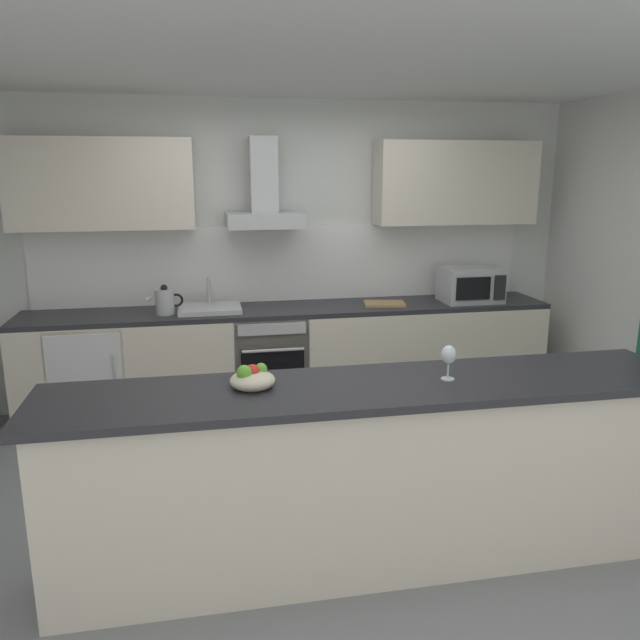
{
  "coord_description": "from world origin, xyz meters",
  "views": [
    {
      "loc": [
        -0.73,
        -3.51,
        1.99
      ],
      "look_at": [
        0.02,
        0.38,
        1.05
      ],
      "focal_mm": 34.76,
      "sensor_mm": 36.0,
      "label": 1
    }
  ],
  "objects_px": {
    "wine_glass": "(449,356)",
    "range_hood": "(264,199)",
    "kettle": "(165,301)",
    "oven": "(269,360)",
    "refrigerator": "(92,374)",
    "microwave": "(471,285)",
    "chopping_board": "(384,304)",
    "fruit_bowl": "(252,379)",
    "sink": "(210,308)"
  },
  "relations": [
    {
      "from": "range_hood",
      "to": "chopping_board",
      "type": "xyz_separation_m",
      "value": [
        0.99,
        -0.15,
        -0.88
      ]
    },
    {
      "from": "refrigerator",
      "to": "kettle",
      "type": "xyz_separation_m",
      "value": [
        0.6,
        -0.03,
        0.58
      ]
    },
    {
      "from": "refrigerator",
      "to": "sink",
      "type": "xyz_separation_m",
      "value": [
        0.95,
        0.01,
        0.5
      ]
    },
    {
      "from": "sink",
      "to": "wine_glass",
      "type": "height_order",
      "value": "sink"
    },
    {
      "from": "wine_glass",
      "to": "chopping_board",
      "type": "height_order",
      "value": "wine_glass"
    },
    {
      "from": "microwave",
      "to": "oven",
      "type": "bearing_deg",
      "value": 179.1
    },
    {
      "from": "wine_glass",
      "to": "sink",
      "type": "bearing_deg",
      "value": 117.19
    },
    {
      "from": "wine_glass",
      "to": "range_hood",
      "type": "bearing_deg",
      "value": 105.9
    },
    {
      "from": "wine_glass",
      "to": "fruit_bowl",
      "type": "distance_m",
      "value": 0.98
    },
    {
      "from": "kettle",
      "to": "range_hood",
      "type": "xyz_separation_m",
      "value": [
        0.82,
        0.16,
        0.78
      ]
    },
    {
      "from": "range_hood",
      "to": "wine_glass",
      "type": "distance_m",
      "value": 2.52
    },
    {
      "from": "microwave",
      "to": "wine_glass",
      "type": "xyz_separation_m",
      "value": [
        -1.1,
        -2.17,
        0.06
      ]
    },
    {
      "from": "chopping_board",
      "to": "fruit_bowl",
      "type": "bearing_deg",
      "value": -121.69
    },
    {
      "from": "sink",
      "to": "chopping_board",
      "type": "xyz_separation_m",
      "value": [
        1.47,
        -0.03,
        -0.02
      ]
    },
    {
      "from": "refrigerator",
      "to": "fruit_bowl",
      "type": "xyz_separation_m",
      "value": [
        1.12,
        -2.13,
        0.6
      ]
    },
    {
      "from": "sink",
      "to": "chopping_board",
      "type": "relative_size",
      "value": 1.47
    },
    {
      "from": "chopping_board",
      "to": "microwave",
      "type": "bearing_deg",
      "value": -0.31
    },
    {
      "from": "fruit_bowl",
      "to": "range_hood",
      "type": "bearing_deg",
      "value": 82.22
    },
    {
      "from": "range_hood",
      "to": "kettle",
      "type": "bearing_deg",
      "value": -168.76
    },
    {
      "from": "sink",
      "to": "chopping_board",
      "type": "distance_m",
      "value": 1.47
    },
    {
      "from": "microwave",
      "to": "sink",
      "type": "bearing_deg",
      "value": 179.01
    },
    {
      "from": "sink",
      "to": "oven",
      "type": "bearing_deg",
      "value": -1.33
    },
    {
      "from": "microwave",
      "to": "fruit_bowl",
      "type": "relative_size",
      "value": 2.27
    },
    {
      "from": "refrigerator",
      "to": "microwave",
      "type": "xyz_separation_m",
      "value": [
        3.19,
        -0.03,
        0.62
      ]
    },
    {
      "from": "oven",
      "to": "range_hood",
      "type": "distance_m",
      "value": 1.33
    },
    {
      "from": "oven",
      "to": "sink",
      "type": "xyz_separation_m",
      "value": [
        -0.47,
        0.01,
        0.47
      ]
    },
    {
      "from": "oven",
      "to": "wine_glass",
      "type": "bearing_deg",
      "value": -73.21
    },
    {
      "from": "sink",
      "to": "chopping_board",
      "type": "bearing_deg",
      "value": -1.36
    },
    {
      "from": "range_hood",
      "to": "oven",
      "type": "bearing_deg",
      "value": -90.0
    },
    {
      "from": "fruit_bowl",
      "to": "chopping_board",
      "type": "bearing_deg",
      "value": 58.31
    },
    {
      "from": "sink",
      "to": "wine_glass",
      "type": "distance_m",
      "value": 2.5
    },
    {
      "from": "refrigerator",
      "to": "range_hood",
      "type": "distance_m",
      "value": 1.98
    },
    {
      "from": "microwave",
      "to": "wine_glass",
      "type": "height_order",
      "value": "microwave"
    },
    {
      "from": "refrigerator",
      "to": "sink",
      "type": "bearing_deg",
      "value": 0.83
    },
    {
      "from": "range_hood",
      "to": "wine_glass",
      "type": "bearing_deg",
      "value": -74.1
    },
    {
      "from": "oven",
      "to": "sink",
      "type": "distance_m",
      "value": 0.67
    },
    {
      "from": "refrigerator",
      "to": "microwave",
      "type": "bearing_deg",
      "value": -0.45
    },
    {
      "from": "refrigerator",
      "to": "wine_glass",
      "type": "bearing_deg",
      "value": -46.48
    },
    {
      "from": "oven",
      "to": "kettle",
      "type": "bearing_deg",
      "value": -177.65
    },
    {
      "from": "microwave",
      "to": "fruit_bowl",
      "type": "height_order",
      "value": "microwave"
    },
    {
      "from": "oven",
      "to": "kettle",
      "type": "distance_m",
      "value": 0.99
    },
    {
      "from": "refrigerator",
      "to": "sink",
      "type": "relative_size",
      "value": 1.7
    },
    {
      "from": "kettle",
      "to": "range_hood",
      "type": "relative_size",
      "value": 0.4
    },
    {
      "from": "sink",
      "to": "range_hood",
      "type": "height_order",
      "value": "range_hood"
    },
    {
      "from": "refrigerator",
      "to": "kettle",
      "type": "relative_size",
      "value": 2.94
    },
    {
      "from": "oven",
      "to": "fruit_bowl",
      "type": "xyz_separation_m",
      "value": [
        -0.31,
        -2.13,
        0.57
      ]
    },
    {
      "from": "microwave",
      "to": "sink",
      "type": "height_order",
      "value": "microwave"
    },
    {
      "from": "wine_glass",
      "to": "chopping_board",
      "type": "bearing_deg",
      "value": 81.42
    },
    {
      "from": "oven",
      "to": "kettle",
      "type": "xyz_separation_m",
      "value": [
        -0.82,
        -0.03,
        0.55
      ]
    },
    {
      "from": "range_hood",
      "to": "wine_glass",
      "type": "relative_size",
      "value": 4.05
    }
  ]
}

